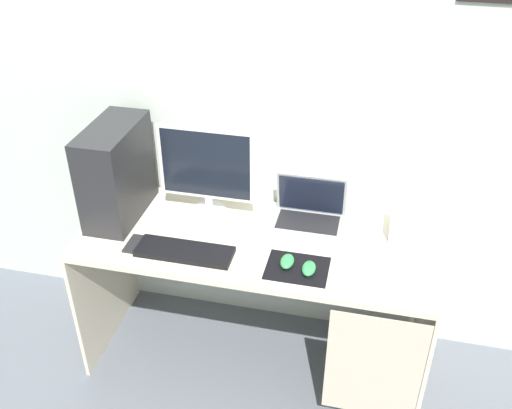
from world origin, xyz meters
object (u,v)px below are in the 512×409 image
(laptop, at_px, (309,215))
(cell_phone, at_px, (135,244))
(mouse_left, at_px, (287,261))
(mouse_right, at_px, (309,268))
(projector, at_px, (413,226))
(pc_tower, at_px, (116,172))
(keyboard, at_px, (185,252))
(monitor, at_px, (206,169))

(laptop, relative_size, cell_phone, 2.49)
(mouse_left, relative_size, cell_phone, 0.74)
(mouse_left, relative_size, mouse_right, 1.00)
(projector, relative_size, mouse_right, 2.08)
(mouse_right, bearing_deg, pc_tower, 165.59)
(projector, height_order, mouse_right, projector)
(projector, height_order, keyboard, projector)
(monitor, height_order, projector, monitor)
(pc_tower, bearing_deg, mouse_right, -14.41)
(projector, distance_m, mouse_right, 0.54)
(monitor, relative_size, cell_phone, 3.41)
(laptop, relative_size, projector, 1.62)
(mouse_left, bearing_deg, keyboard, -177.42)
(keyboard, bearing_deg, projector, 19.62)
(keyboard, bearing_deg, pc_tower, 149.17)
(pc_tower, relative_size, laptop, 1.39)
(projector, bearing_deg, pc_tower, -175.56)
(projector, distance_m, cell_phone, 1.23)
(keyboard, bearing_deg, cell_phone, 177.28)
(pc_tower, height_order, cell_phone, pc_tower)
(projector, bearing_deg, cell_phone, -164.54)
(cell_phone, bearing_deg, pc_tower, 125.41)
(monitor, distance_m, mouse_left, 0.58)
(pc_tower, xyz_separation_m, mouse_left, (0.84, -0.21, -0.20))
(mouse_right, bearing_deg, keyboard, 179.47)
(keyboard, distance_m, mouse_left, 0.44)
(keyboard, distance_m, mouse_right, 0.54)
(pc_tower, xyz_separation_m, cell_phone, (0.16, -0.22, -0.22))
(laptop, distance_m, mouse_left, 0.33)
(keyboard, bearing_deg, mouse_right, -0.53)
(laptop, distance_m, mouse_right, 0.36)
(monitor, relative_size, projector, 2.22)
(monitor, xyz_separation_m, mouse_left, (0.44, -0.31, -0.21))
(keyboard, height_order, mouse_left, mouse_left)
(projector, relative_size, keyboard, 0.48)
(mouse_left, distance_m, cell_phone, 0.68)
(laptop, bearing_deg, mouse_left, -96.65)
(keyboard, height_order, cell_phone, keyboard)
(cell_phone, bearing_deg, projector, 15.46)
(monitor, xyz_separation_m, mouse_right, (0.53, -0.33, -0.21))
(pc_tower, height_order, mouse_left, pc_tower)
(monitor, bearing_deg, laptop, 2.64)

